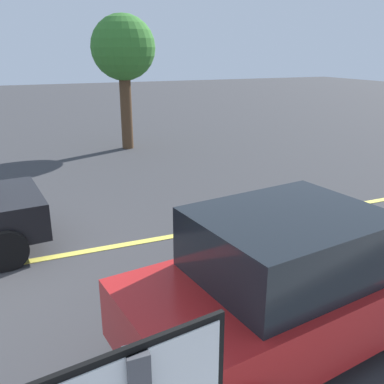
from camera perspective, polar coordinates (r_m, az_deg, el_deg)
name	(u,v)px	position (r m, az deg, el deg)	size (l,w,h in m)	color
lane_marking_centre	(146,241)	(7.54, -6.26, -6.64)	(28.00, 0.16, 0.01)	#E0D14C
car_red_mid_road	(294,281)	(4.81, 13.69, -11.74)	(4.12, 2.39, 1.66)	red
tree_left_verge	(123,50)	(14.54, -9.35, 18.54)	(2.10, 2.10, 4.38)	#513823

